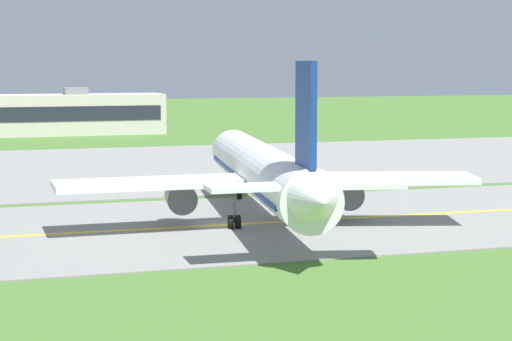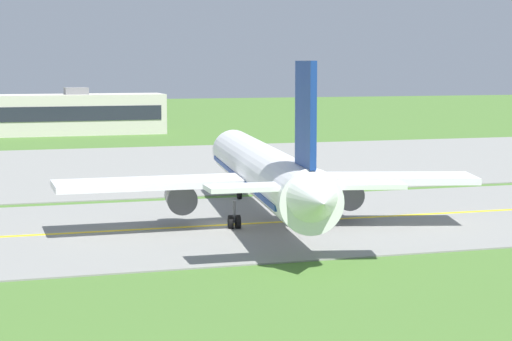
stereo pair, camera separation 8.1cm
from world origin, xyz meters
name	(u,v)px [view 2 (the right image)]	position (x,y,z in m)	size (l,w,h in m)	color
ground_plane	(220,226)	(0.00, 0.00, 0.00)	(500.00, 500.00, 0.00)	#47702D
taxiway_strip	(220,226)	(0.00, 0.00, 0.05)	(240.00, 28.00, 0.10)	gray
apron_pad	(211,165)	(10.00, 42.00, 0.05)	(140.00, 52.00, 0.10)	gray
taxiway_centreline	(220,225)	(0.00, 0.00, 0.11)	(220.00, 0.60, 0.01)	yellow
airplane_lead	(265,172)	(3.47, -0.40, 4.13)	(32.22, 39.62, 12.70)	white
terminal_building	(18,115)	(-10.32, 97.03, 3.54)	(50.88, 8.92, 8.23)	beige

